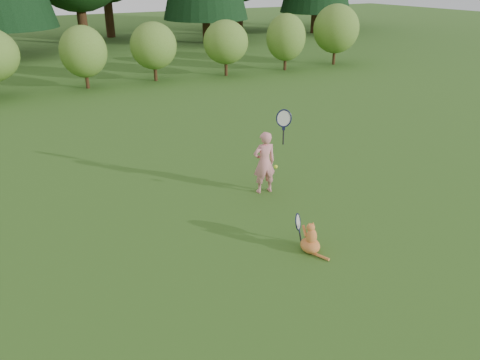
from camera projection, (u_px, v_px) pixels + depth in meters
ground at (252, 234)px, 8.25m from camera, size 100.00×100.00×0.00m
shrub_row at (83, 53)px, 18.08m from camera, size 28.00×3.00×2.80m
child at (265, 161)px, 9.59m from camera, size 0.75×0.47×1.98m
cat at (310, 236)px, 7.66m from camera, size 0.40×0.74×0.72m
tennis_ball at (276, 167)px, 9.20m from camera, size 0.08×0.08×0.08m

